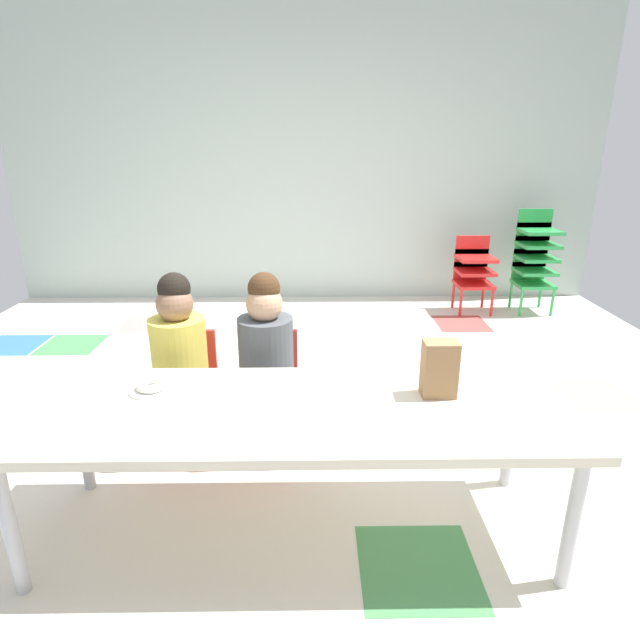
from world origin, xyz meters
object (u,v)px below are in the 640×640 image
object	(u,v)px
paper_bag_brown	(439,369)
donut_powdered_on_plate	(152,384)
kid_chair_green_stack	(535,255)
paper_plate_near_edge	(152,389)
seated_child_near_camera	(180,349)
craft_table	(295,417)
kid_chair_red_stack	(474,269)
seated_child_middle_seat	(266,349)

from	to	relation	value
paper_bag_brown	donut_powdered_on_plate	world-z (taller)	paper_bag_brown
kid_chair_green_stack	donut_powdered_on_plate	xyz separation A→B (m)	(-2.63, -2.73, 0.07)
paper_bag_brown	paper_plate_near_edge	world-z (taller)	paper_bag_brown
seated_child_near_camera	kid_chair_green_stack	bearing A→B (deg)	41.02
craft_table	paper_bag_brown	bearing A→B (deg)	8.56
paper_plate_near_edge	seated_child_near_camera	bearing A→B (deg)	89.94
seated_child_near_camera	craft_table	bearing A→B (deg)	-45.61
kid_chair_red_stack	donut_powdered_on_plate	bearing A→B (deg)	-127.50
kid_chair_red_stack	paper_plate_near_edge	distance (m)	3.44
seated_child_middle_seat	donut_powdered_on_plate	distance (m)	0.60
craft_table	kid_chair_red_stack	xyz separation A→B (m)	(1.53, 2.86, -0.12)
kid_chair_red_stack	kid_chair_green_stack	xyz separation A→B (m)	(0.54, 0.00, 0.12)
paper_bag_brown	craft_table	bearing A→B (deg)	-171.44
seated_child_middle_seat	kid_chair_red_stack	bearing A→B (deg)	53.70
paper_bag_brown	donut_powdered_on_plate	distance (m)	1.12
seated_child_near_camera	kid_chair_green_stack	distance (m)	3.49
seated_child_near_camera	seated_child_middle_seat	bearing A→B (deg)	-0.00
craft_table	paper_bag_brown	size ratio (longest dim) A/B	9.30
donut_powdered_on_plate	seated_child_near_camera	bearing A→B (deg)	89.94
seated_child_near_camera	kid_chair_green_stack	size ratio (longest dim) A/B	1.00
craft_table	donut_powdered_on_plate	world-z (taller)	donut_powdered_on_plate
seated_child_middle_seat	paper_bag_brown	size ratio (longest dim) A/B	4.17
paper_bag_brown	paper_plate_near_edge	xyz separation A→B (m)	(-1.11, 0.06, -0.11)
seated_child_middle_seat	kid_chair_red_stack	xyz separation A→B (m)	(1.68, 2.29, -0.16)
craft_table	seated_child_near_camera	size ratio (longest dim) A/B	2.23
seated_child_near_camera	kid_chair_red_stack	xyz separation A→B (m)	(2.09, 2.29, -0.16)
kid_chair_green_stack	paper_bag_brown	bearing A→B (deg)	-118.69
seated_child_middle_seat	donut_powdered_on_plate	xyz separation A→B (m)	(-0.41, -0.44, 0.03)
craft_table	paper_plate_near_edge	bearing A→B (deg)	166.18
kid_chair_green_stack	paper_bag_brown	xyz separation A→B (m)	(-1.52, -2.78, 0.15)
kid_chair_green_stack	paper_bag_brown	distance (m)	3.18
kid_chair_red_stack	paper_plate_near_edge	size ratio (longest dim) A/B	3.78
paper_plate_near_edge	seated_child_middle_seat	bearing A→B (deg)	46.81
paper_plate_near_edge	kid_chair_red_stack	bearing A→B (deg)	52.50
seated_child_near_camera	paper_bag_brown	bearing A→B (deg)	-23.91
kid_chair_green_stack	paper_plate_near_edge	world-z (taller)	kid_chair_green_stack
donut_powdered_on_plate	paper_plate_near_edge	bearing A→B (deg)	0.00
craft_table	paper_bag_brown	world-z (taller)	paper_bag_brown
kid_chair_red_stack	kid_chair_green_stack	distance (m)	0.56
seated_child_middle_seat	donut_powdered_on_plate	world-z (taller)	seated_child_middle_seat
kid_chair_green_stack	paper_bag_brown	world-z (taller)	kid_chair_green_stack
craft_table	kid_chair_green_stack	xyz separation A→B (m)	(2.07, 2.87, 0.00)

